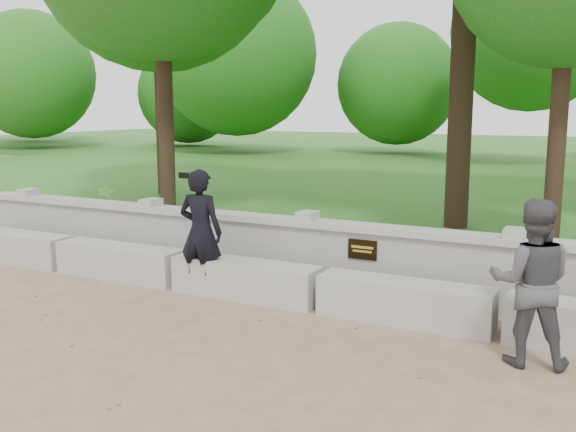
{
  "coord_description": "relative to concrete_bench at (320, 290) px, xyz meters",
  "views": [
    {
      "loc": [
        2.94,
        -4.6,
        2.29
      ],
      "look_at": [
        -0.44,
        1.95,
        1.05
      ],
      "focal_mm": 40.0,
      "sensor_mm": 36.0,
      "label": 1
    }
  ],
  "objects": [
    {
      "name": "concrete_bench",
      "position": [
        0.0,
        0.0,
        0.0
      ],
      "size": [
        11.9,
        0.45,
        0.45
      ],
      "color": "#ADAAA3",
      "rests_on": "ground"
    },
    {
      "name": "shrub_b",
      "position": [
        2.02,
        2.0,
        0.32
      ],
      "size": [
        0.4,
        0.41,
        0.59
      ],
      "primitive_type": "imported",
      "rotation": [
        0.0,
        0.0,
        2.19
      ],
      "color": "#40802B",
      "rests_on": "lawn"
    },
    {
      "name": "shrub_a",
      "position": [
        -5.63,
        2.59,
        0.33
      ],
      "size": [
        0.38,
        0.35,
        0.6
      ],
      "primitive_type": "imported",
      "rotation": [
        0.0,
        0.0,
        0.54
      ],
      "color": "#40802B",
      "rests_on": "lawn"
    },
    {
      "name": "parapet_wall",
      "position": [
        0.0,
        0.7,
        0.24
      ],
      "size": [
        12.5,
        0.35,
        0.9
      ],
      "color": "#A3A09A",
      "rests_on": "ground"
    },
    {
      "name": "visitor_left",
      "position": [
        2.33,
        -0.6,
        0.53
      ],
      "size": [
        0.83,
        0.69,
        1.51
      ],
      "color": "#46454A",
      "rests_on": "ground"
    },
    {
      "name": "ground",
      "position": [
        -0.0,
        -1.9,
        -0.22
      ],
      "size": [
        80.0,
        80.0,
        0.0
      ],
      "primitive_type": "plane",
      "color": "#9D8060",
      "rests_on": "ground"
    },
    {
      "name": "man_main",
      "position": [
        -1.58,
        -0.1,
        0.56
      ],
      "size": [
        0.6,
        0.54,
        1.56
      ],
      "color": "black",
      "rests_on": "ground"
    },
    {
      "name": "lawn",
      "position": [
        -0.0,
        12.1,
        -0.1
      ],
      "size": [
        40.0,
        22.0,
        0.25
      ],
      "primitive_type": "cube",
      "color": "#2E581D",
      "rests_on": "ground"
    }
  ]
}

